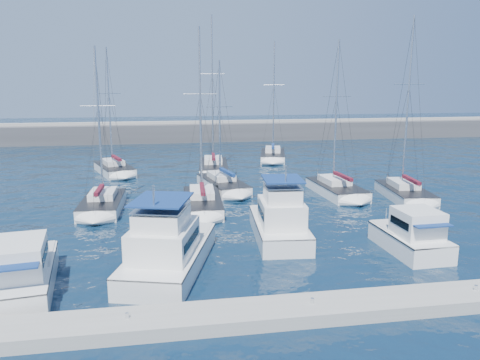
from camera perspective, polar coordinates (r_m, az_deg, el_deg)
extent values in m
plane|color=black|center=(31.68, 2.52, -6.88)|extent=(220.00, 220.00, 0.00)
cube|color=#424244|center=(82.07, -5.08, 5.50)|extent=(160.00, 6.00, 4.00)
cube|color=gray|center=(81.85, -5.11, 7.03)|extent=(160.00, 1.20, 0.50)
cube|color=gray|center=(21.77, 8.78, -15.34)|extent=(40.00, 2.20, 0.60)
cylinder|color=silver|center=(20.70, -13.60, -15.75)|extent=(0.16, 0.16, 0.25)
cylinder|color=silver|center=(21.58, 8.82, -14.34)|extent=(0.16, 0.16, 0.25)
cylinder|color=silver|center=(25.12, 26.81, -11.64)|extent=(0.16, 0.16, 0.25)
cube|color=silver|center=(26.27, -24.80, -11.18)|extent=(3.73, 7.51, 1.60)
cube|color=#262628|center=(26.00, -24.95, -9.66)|extent=(3.79, 7.52, 0.08)
cube|color=silver|center=(24.89, -25.37, -8.56)|extent=(2.79, 3.63, 1.60)
cube|color=black|center=(24.87, -25.39, -8.38)|extent=(2.75, 2.97, 0.45)
cube|color=navy|center=(23.57, -25.85, -8.96)|extent=(2.50, 2.48, 0.07)
cube|color=silver|center=(26.85, -8.50, -9.65)|extent=(5.95, 9.81, 1.60)
cube|color=#262628|center=(26.58, -8.55, -8.15)|extent=(6.02, 9.83, 0.08)
cube|color=silver|center=(25.28, -9.27, -7.20)|extent=(4.07, 4.93, 1.60)
cube|color=black|center=(25.26, -9.27, -7.03)|extent=(3.89, 4.12, 0.45)
cube|color=silver|center=(24.72, -9.49, -4.61)|extent=(3.14, 3.53, 0.90)
cube|color=navy|center=(24.45, -9.57, -2.37)|extent=(3.54, 4.02, 0.08)
cube|color=silver|center=(31.39, 4.74, -6.32)|extent=(3.79, 8.02, 1.60)
cube|color=#262628|center=(31.16, 4.76, -5.01)|extent=(3.86, 8.02, 0.08)
cube|color=silver|center=(30.02, 5.08, -3.99)|extent=(2.96, 3.82, 1.60)
cube|color=black|center=(30.00, 5.08, -3.84)|extent=(2.95, 3.11, 0.45)
cube|color=silver|center=(29.51, 5.19, -1.76)|extent=(2.34, 2.70, 0.90)
cube|color=navy|center=(29.29, 5.22, 0.14)|extent=(2.63, 3.08, 0.08)
cube|color=white|center=(30.75, 19.93, -7.42)|extent=(2.90, 5.57, 1.60)
cube|color=#262628|center=(30.52, 20.03, -6.09)|extent=(2.96, 5.57, 0.08)
cube|color=white|center=(29.73, 20.81, -4.91)|extent=(2.41, 2.61, 1.60)
cube|color=black|center=(29.71, 20.83, -4.76)|extent=(2.44, 2.11, 0.45)
cube|color=navy|center=(28.84, 21.91, -4.88)|extent=(2.24, 1.74, 0.07)
cube|color=silver|center=(39.38, -16.39, -3.12)|extent=(3.22, 7.31, 1.30)
cube|color=#262628|center=(39.23, -16.45, -2.24)|extent=(3.28, 7.31, 0.06)
cube|color=silver|center=(39.58, -16.38, -1.63)|extent=(2.05, 3.22, 0.55)
cylinder|color=silver|center=(38.94, -16.84, 6.97)|extent=(0.18, 0.18, 11.44)
cylinder|color=silver|center=(37.99, -16.76, -1.36)|extent=(0.23, 3.61, 0.12)
cube|color=#50101D|center=(37.86, -16.80, -1.18)|extent=(0.45, 3.26, 0.28)
cube|color=white|center=(38.46, -4.63, -3.02)|extent=(3.46, 8.48, 1.30)
cube|color=#262628|center=(38.31, -4.65, -2.11)|extent=(3.52, 8.48, 0.06)
cube|color=white|center=(38.74, -4.68, -1.46)|extent=(2.15, 3.74, 0.55)
cylinder|color=silver|center=(38.06, -4.87, 8.47)|extent=(0.18, 0.18, 12.95)
cylinder|color=silver|center=(36.89, -4.61, -1.27)|extent=(0.35, 4.16, 0.12)
cube|color=#50101D|center=(36.76, -4.61, -1.08)|extent=(0.56, 3.76, 0.28)
cube|color=silver|center=(44.84, -2.11, -0.82)|extent=(4.40, 8.36, 1.30)
cube|color=#262628|center=(44.71, -2.12, -0.03)|extent=(4.46, 8.37, 0.06)
cube|color=silver|center=(45.10, -2.32, 0.49)|extent=(2.53, 3.78, 0.55)
cylinder|color=silver|center=(44.61, -2.51, 7.54)|extent=(0.18, 0.18, 10.66)
cylinder|color=silver|center=(43.43, -1.62, 0.79)|extent=(0.90, 3.92, 0.12)
cube|color=navy|center=(43.31, -1.58, 0.96)|extent=(1.04, 3.57, 0.28)
cube|color=white|center=(43.89, 11.65, -1.34)|extent=(3.53, 7.79, 1.30)
cube|color=#262628|center=(43.75, 11.68, -0.54)|extent=(3.59, 7.79, 0.06)
cube|color=white|center=(44.11, 11.45, 0.00)|extent=(2.20, 3.44, 0.55)
cylinder|color=silver|center=(43.52, 11.64, 8.32)|extent=(0.18, 0.18, 12.36)
cylinder|color=silver|center=(42.56, 12.36, 0.28)|extent=(0.34, 3.81, 0.12)
cube|color=#50101D|center=(42.44, 12.43, 0.45)|extent=(0.55, 3.44, 0.28)
cube|color=silver|center=(43.99, 19.42, -1.76)|extent=(3.89, 7.73, 1.30)
cube|color=#262628|center=(43.85, 19.47, -0.96)|extent=(3.95, 7.73, 0.06)
cube|color=silver|center=(44.21, 19.28, -0.42)|extent=(2.34, 3.46, 0.55)
cylinder|color=silver|center=(43.57, 19.81, 9.07)|extent=(0.18, 0.18, 14.18)
cylinder|color=silver|center=(42.67, 20.10, -0.15)|extent=(0.58, 3.69, 0.12)
cube|color=#50101D|center=(42.55, 20.16, 0.02)|extent=(0.76, 3.35, 0.28)
cube|color=silver|center=(54.53, -15.05, 1.08)|extent=(5.24, 7.99, 1.30)
cube|color=#262628|center=(54.42, -15.09, 1.73)|extent=(5.29, 8.01, 0.06)
cube|color=silver|center=(54.81, -15.22, 2.14)|extent=(2.89, 3.70, 0.55)
cylinder|color=silver|center=(54.40, -15.66, 8.82)|extent=(0.18, 0.18, 12.37)
cylinder|color=silver|center=(53.21, -14.86, 2.47)|extent=(1.31, 3.55, 0.12)
cube|color=#50101D|center=(53.09, -14.84, 2.62)|extent=(1.41, 3.27, 0.28)
cube|color=white|center=(54.05, -3.27, 1.39)|extent=(3.94, 9.03, 1.30)
cube|color=#262628|center=(53.94, -3.28, 2.04)|extent=(4.00, 9.04, 0.06)
cube|color=white|center=(54.42, -3.29, 2.47)|extent=(2.38, 4.01, 0.55)
cylinder|color=silver|center=(54.01, -3.40, 11.11)|extent=(0.18, 0.18, 15.93)
cylinder|color=silver|center=(52.50, -3.27, 2.73)|extent=(0.54, 4.38, 0.12)
cube|color=#50101D|center=(52.37, -3.27, 2.87)|extent=(0.73, 3.96, 0.28)
cube|color=silver|center=(62.44, 4.02, 2.81)|extent=(4.84, 8.67, 1.30)
cube|color=#262628|center=(62.34, 4.03, 3.39)|extent=(4.90, 8.68, 0.06)
cube|color=silver|center=(62.80, 4.03, 3.74)|extent=(2.74, 3.94, 0.55)
cylinder|color=silver|center=(62.49, 4.13, 10.24)|extent=(0.18, 0.18, 13.79)
cylinder|color=silver|center=(61.00, 4.04, 4.02)|extent=(1.08, 4.01, 0.12)
cube|color=navy|center=(60.88, 4.04, 4.15)|extent=(1.21, 3.67, 0.28)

